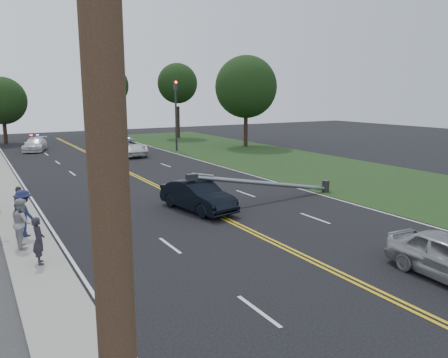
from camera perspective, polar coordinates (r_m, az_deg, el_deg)
ground at (r=15.89m, az=11.50°, el=-10.46°), size 120.00×120.00×0.00m
sidewalk at (r=21.75m, az=-25.09°, el=-5.23°), size 1.80×70.00×0.12m
grass_verge at (r=31.99m, az=17.69°, el=0.17°), size 12.00×80.00×0.01m
centerline_yellow at (r=23.89m, az=-4.65°, el=-2.91°), size 0.36×80.00×0.00m
traffic_signal at (r=44.85m, az=-6.30°, el=9.02°), size 0.28×0.41×7.05m
fallen_streetlight at (r=24.14m, az=6.40°, el=-0.59°), size 9.36×0.44×1.91m
utility_pole_near at (r=3.11m, az=-14.71°, el=-2.18°), size 1.60×0.28×10.00m
tree_6 at (r=57.17m, az=-27.00°, el=9.09°), size 5.46×5.46×7.71m
tree_7 at (r=58.29m, az=-14.99°, el=11.71°), size 5.30×5.30×9.46m
tree_8 at (r=58.67m, az=-6.11°, el=12.29°), size 5.21×5.21×9.71m
tree_9 at (r=48.55m, az=2.90°, el=11.91°), size 6.75×6.75×9.87m
crashed_sedan at (r=21.87m, az=-3.45°, el=-2.20°), size 2.39×4.81×1.52m
emergency_a at (r=42.47m, az=-12.71°, el=4.10°), size 3.03×5.98×1.62m
emergency_b at (r=48.69m, az=-23.45°, el=4.17°), size 3.23×5.03×1.36m
bystander_a at (r=16.03m, az=-23.05°, el=-7.39°), size 0.40×0.60×1.64m
bystander_b at (r=17.96m, az=-24.83°, el=-5.21°), size 0.72×0.91×1.87m
bystander_c at (r=19.29m, az=-24.67°, el=-4.06°), size 1.21×1.42×1.91m
bystander_d at (r=21.51m, az=-25.17°, el=-3.00°), size 0.79×1.03×1.62m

